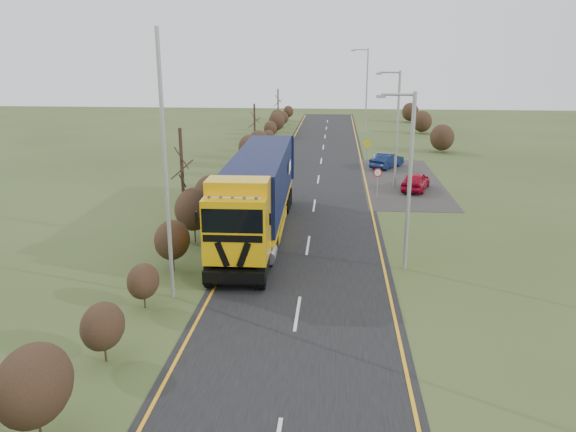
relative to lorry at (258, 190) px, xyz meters
The scene contains 14 objects.
ground 6.76m from the lorry, 63.41° to the right, with size 160.00×160.00×0.00m, color #38451D.
road 5.81m from the lorry, 57.56° to the left, with size 8.00×120.00×0.02m, color black.
layby 17.33m from the lorry, 57.15° to the left, with size 6.00×18.00×0.02m, color #2F2C2A.
lane_markings 5.57m from the lorry, 55.66° to the left, with size 7.52×116.00×0.01m.
hedgerow 4.05m from the lorry, 144.27° to the left, with size 2.24×102.04×6.05m.
lorry is the anchor object (origin of this frame).
car_red_hatchback 15.31m from the lorry, 48.84° to the left, with size 1.62×4.03×1.37m, color #A50821.
car_blue_sedan 21.59m from the lorry, 66.36° to the left, with size 1.38×3.96×1.30m, color #0B173C.
streetlight_near 8.82m from the lorry, 31.52° to the right, with size 1.73×0.18×8.09m.
streetlight_mid 15.11m from the lorry, 55.58° to the left, with size 1.81×0.18×8.49m.
streetlight_far 42.53m from the lorry, 79.68° to the left, with size 2.17×0.21×10.26m.
left_pole 9.25m from the lorry, 105.77° to the right, with size 0.16×0.16×10.59m, color #9EA0A3.
speed_sign 10.99m from the lorry, 50.23° to the left, with size 0.60×0.10×2.19m.
warning_board 23.50m from the lorry, 72.65° to the left, with size 0.80×0.11×2.11m.
Camera 1 is at (1.32, -23.66, 9.64)m, focal length 35.00 mm.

